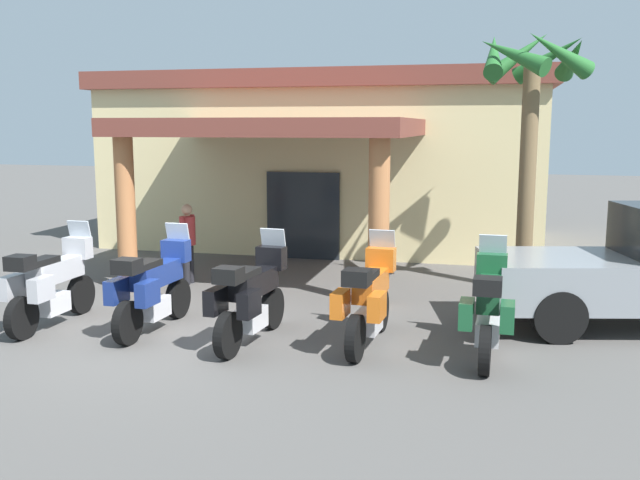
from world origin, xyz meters
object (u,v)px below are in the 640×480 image
(motorcycle_black, at_px, (251,297))
(palm_tree_near_portico, at_px, (532,91))
(motorcycle_orange, at_px, (369,299))
(pedestrian, at_px, (188,238))
(motorcycle_silver, at_px, (51,284))
(motorcycle_green, at_px, (489,308))
(motel_building, at_px, (330,158))
(motorcycle_blue, at_px, (153,287))

(motorcycle_black, relative_size, palm_tree_near_portico, 0.43)
(motorcycle_black, xyz_separation_m, motorcycle_orange, (1.70, 0.35, 0.00))
(motorcycle_orange, bearing_deg, palm_tree_near_portico, -25.15)
(pedestrian, bearing_deg, motorcycle_black, 129.85)
(motorcycle_silver, relative_size, motorcycle_orange, 1.00)
(motorcycle_silver, relative_size, motorcycle_green, 1.00)
(motorcycle_black, bearing_deg, motorcycle_silver, 94.28)
(motel_building, distance_m, pedestrian, 6.47)
(palm_tree_near_portico, bearing_deg, motel_building, 137.56)
(motorcycle_orange, relative_size, motorcycle_green, 1.00)
(motorcycle_orange, height_order, motorcycle_green, same)
(motorcycle_blue, xyz_separation_m, motorcycle_black, (1.70, -0.16, 0.00))
(motel_building, height_order, motorcycle_blue, motel_building)
(motorcycle_black, bearing_deg, motorcycle_orange, -75.10)
(motel_building, xyz_separation_m, motorcycle_black, (1.42, -9.53, -1.61))
(motorcycle_green, height_order, palm_tree_near_portico, palm_tree_near_portico)
(motel_building, bearing_deg, motorcycle_blue, -94.21)
(motorcycle_blue, distance_m, palm_tree_near_portico, 7.84)
(motorcycle_green, relative_size, palm_tree_near_portico, 0.43)
(motel_building, relative_size, motorcycle_black, 5.36)
(motel_building, xyz_separation_m, motorcycle_orange, (3.12, -9.18, -1.61))
(motorcycle_blue, distance_m, motorcycle_orange, 3.41)
(palm_tree_near_portico, bearing_deg, motorcycle_orange, -116.41)
(pedestrian, bearing_deg, motorcycle_blue, 108.30)
(palm_tree_near_portico, bearing_deg, motorcycle_green, -95.94)
(motorcycle_blue, relative_size, motorcycle_orange, 1.00)
(motorcycle_orange, xyz_separation_m, palm_tree_near_portico, (2.16, 4.35, 3.14))
(motorcycle_silver, distance_m, motorcycle_blue, 1.72)
(motorcycle_silver, xyz_separation_m, motorcycle_green, (6.82, 0.38, 0.00))
(motorcycle_black, relative_size, motorcycle_green, 1.00)
(motorcycle_silver, height_order, motorcycle_blue, same)
(motorcycle_black, bearing_deg, motel_building, 11.70)
(motorcycle_green, distance_m, pedestrian, 6.83)
(palm_tree_near_portico, bearing_deg, pedestrian, -168.31)
(motorcycle_green, bearing_deg, motel_building, 27.09)
(motorcycle_black, bearing_deg, motorcycle_blue, 88.01)
(pedestrian, height_order, palm_tree_near_portico, palm_tree_near_portico)
(motorcycle_blue, xyz_separation_m, pedestrian, (-1.00, 3.19, 0.24))
(palm_tree_near_portico, bearing_deg, motorcycle_blue, -140.78)
(motorcycle_orange, bearing_deg, pedestrian, 57.13)
(motorcycle_orange, bearing_deg, motel_building, 20.06)
(motorcycle_silver, bearing_deg, motel_building, -13.47)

